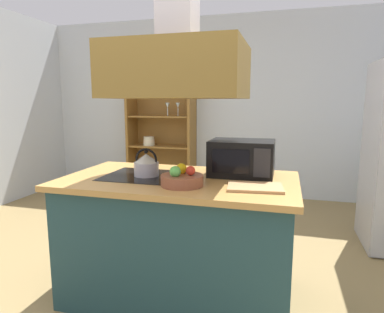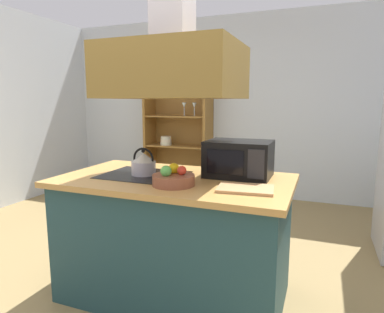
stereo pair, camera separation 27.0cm
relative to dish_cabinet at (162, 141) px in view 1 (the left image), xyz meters
The scene contains 9 objects.
ground_plane 3.08m from the dish_cabinet, 69.79° to the right, with size 7.80×7.80×0.00m, color olive.
wall_back 1.17m from the dish_cabinet, 11.98° to the left, with size 6.00×0.12×2.70m, color silver.
kitchen_island 2.98m from the dish_cabinet, 67.04° to the right, with size 1.65×0.93×0.90m.
range_hood 3.10m from the dish_cabinet, 67.04° to the right, with size 0.90×0.70×1.24m.
dish_cabinet is the anchor object (origin of this frame).
kettle 2.87m from the dish_cabinet, 71.59° to the right, with size 0.18×0.18×0.20m.
cutting_board 3.34m from the dish_cabinet, 59.32° to the right, with size 0.34×0.24×0.02m, color tan.
microwave 2.97m from the dish_cabinet, 57.95° to the right, with size 0.46×0.35×0.26m.
fruit_bowl 3.18m from the dish_cabinet, 67.02° to the right, with size 0.28×0.28×0.14m.
Camera 1 is at (0.85, -2.16, 1.44)m, focal length 31.37 mm.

